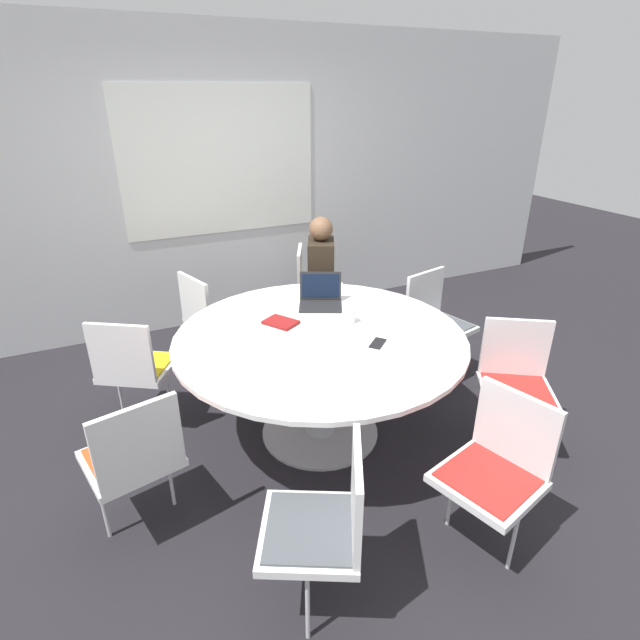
% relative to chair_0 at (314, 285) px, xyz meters
% --- Properties ---
extents(ground_plane, '(16.00, 16.00, 0.00)m').
position_rel_chair_0_xyz_m(ground_plane, '(-0.60, -1.42, -0.50)').
color(ground_plane, black).
extents(wall_back, '(8.00, 0.07, 2.70)m').
position_rel_chair_0_xyz_m(wall_back, '(-0.60, 0.75, 0.86)').
color(wall_back, silver).
rests_on(wall_back, ground_plane).
extents(conference_table, '(1.83, 1.83, 0.75)m').
position_rel_chair_0_xyz_m(conference_table, '(-0.60, -1.42, 0.10)').
color(conference_table, '#B7B7BC').
rests_on(conference_table, ground_plane).
extents(chair_0, '(0.57, 0.58, 0.84)m').
position_rel_chair_0_xyz_m(chair_0, '(0.00, 0.00, 0.00)').
color(chair_0, white).
rests_on(chair_0, ground_plane).
extents(chair_1, '(0.53, 0.54, 0.84)m').
position_rel_chair_0_xyz_m(chair_1, '(-1.03, -0.25, 0.00)').
color(chair_1, white).
rests_on(chair_1, ground_plane).
extents(chair_2, '(0.60, 0.59, 0.84)m').
position_rel_chair_0_xyz_m(chair_2, '(-1.69, -0.82, 0.00)').
color(chair_2, white).
rests_on(chair_2, ground_plane).
extents(chair_3, '(0.52, 0.51, 0.84)m').
position_rel_chair_0_xyz_m(chair_3, '(-1.79, -1.77, 0.00)').
color(chair_3, white).
rests_on(chair_3, ground_plane).
extents(chair_4, '(0.57, 0.58, 0.84)m').
position_rel_chair_0_xyz_m(chair_4, '(-1.11, -2.55, 0.00)').
color(chair_4, white).
rests_on(chair_4, ground_plane).
extents(chair_5, '(0.52, 0.54, 0.84)m').
position_rel_chair_0_xyz_m(chair_5, '(-0.20, -2.60, 0.00)').
color(chair_5, white).
rests_on(chair_5, ground_plane).
extents(chair_6, '(0.60, 0.59, 0.84)m').
position_rel_chair_0_xyz_m(chair_6, '(0.48, -2.03, 0.00)').
color(chair_6, white).
rests_on(chair_6, ground_plane).
extents(chair_7, '(0.53, 0.51, 0.84)m').
position_rel_chair_0_xyz_m(chair_7, '(0.59, -1.06, 0.00)').
color(chair_7, white).
rests_on(chair_7, ground_plane).
extents(person_0, '(0.36, 0.42, 1.19)m').
position_rel_chair_0_xyz_m(person_0, '(-0.03, -0.25, 0.20)').
color(person_0, '#2D2319').
rests_on(person_0, ground_plane).
extents(laptop, '(0.38, 0.36, 0.21)m').
position_rel_chair_0_xyz_m(laptop, '(-0.39, -0.98, 0.31)').
color(laptop, '#232326').
rests_on(laptop, conference_table).
extents(spiral_notebook, '(0.24, 0.26, 0.02)m').
position_rel_chair_0_xyz_m(spiral_notebook, '(-0.77, -1.17, 0.27)').
color(spiral_notebook, maroon).
rests_on(spiral_notebook, conference_table).
extents(coffee_cup, '(0.09, 0.09, 0.10)m').
position_rel_chair_0_xyz_m(coffee_cup, '(-0.35, -1.34, 0.30)').
color(coffee_cup, white).
rests_on(coffee_cup, conference_table).
extents(cell_phone, '(0.15, 0.14, 0.01)m').
position_rel_chair_0_xyz_m(cell_phone, '(-0.34, -1.68, 0.26)').
color(cell_phone, black).
rests_on(cell_phone, conference_table).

